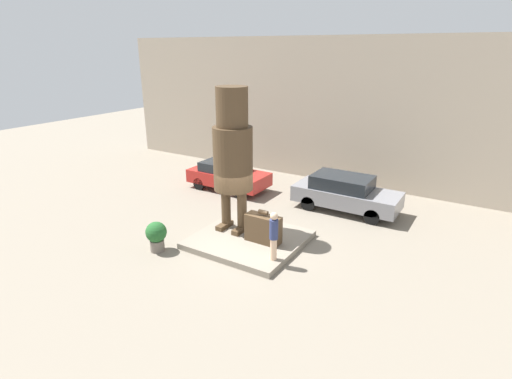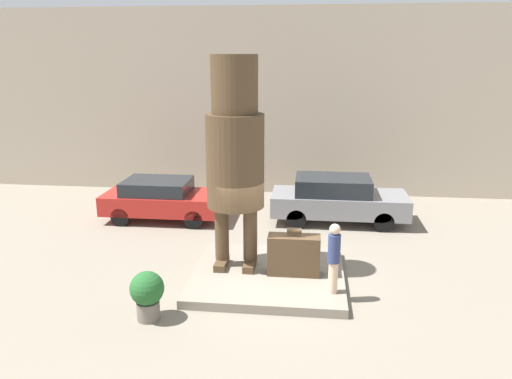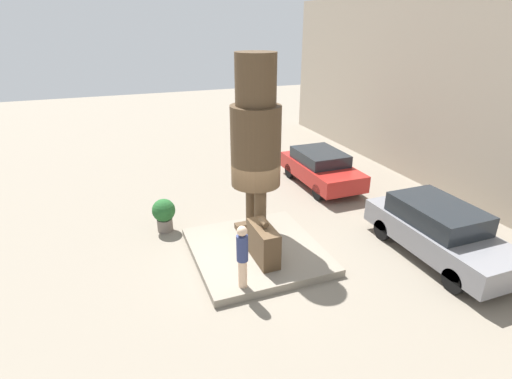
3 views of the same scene
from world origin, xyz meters
The scene contains 9 objects.
ground_plane centered at (0.00, 0.00, 0.00)m, with size 60.00×60.00×0.00m, color gray.
pedestal centered at (0.00, 0.00, 0.11)m, with size 3.81×3.62×0.22m.
building_backdrop centered at (0.00, 8.70, 3.70)m, with size 28.00×0.60×7.41m.
statue_figure centered at (-0.87, 0.30, 3.36)m, with size 1.45×1.45×5.36m.
giant_suitcase centered at (0.64, -0.05, 0.73)m, with size 1.30×0.50×1.22m.
tourist centered at (1.58, -0.98, 1.14)m, with size 0.29×0.29×1.68m.
parked_car_red centered at (-4.10, 4.42, 0.76)m, with size 4.05×1.86×1.42m.
parked_car_grey centered at (1.92, 4.81, 0.83)m, with size 4.56×1.84×1.58m.
planter_pot centered at (-2.41, -2.27, 0.62)m, with size 0.74×0.74×1.10m.
Camera 2 is at (1.01, -11.68, 5.56)m, focal length 35.00 mm.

